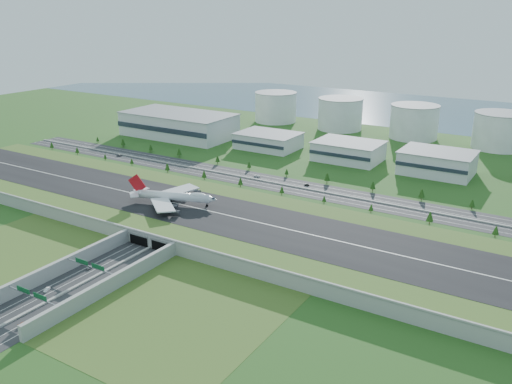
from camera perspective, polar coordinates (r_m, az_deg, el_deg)
The scene contains 24 objects.
ground at distance 360.68m, azimuth -5.74°, elevation -3.03°, with size 1200.00×1200.00×0.00m, color #204E18.
airfield_deck at distance 359.10m, azimuth -5.77°, elevation -2.42°, with size 520.00×100.00×9.20m.
underpass_road at distance 294.06m, azimuth -17.64°, elevation -8.48°, with size 38.80×120.40×8.00m.
sign_gantry_near at distance 295.00m, azimuth -17.07°, elevation -7.56°, with size 38.70×0.70×9.80m.
sign_gantry_far at distance 276.38m, azimuth -22.51°, elevation -10.11°, with size 38.70×0.70×9.80m.
north_expressway at distance 435.15m, azimuth 1.81°, elevation 0.97°, with size 560.00×36.00×0.12m, color #28282B.
tree_row at distance 431.41m, azimuth 2.94°, elevation 1.44°, with size 499.49×48.73×8.45m.
hangar_west at distance 597.96m, azimuth -8.13°, elevation 7.01°, with size 120.00×60.00×25.00m, color silver.
hangar_mid_a at distance 541.23m, azimuth 1.32°, elevation 5.40°, with size 58.00×42.00×15.00m, color silver.
hangar_mid_b at distance 504.84m, azimuth 9.69°, elevation 4.25°, with size 58.00×42.00×17.00m, color silver.
hangar_mid_c at distance 481.89m, azimuth 18.53°, elevation 2.94°, with size 58.00×42.00×19.00m, color silver.
fuel_tank_a at distance 670.34m, azimuth 2.09°, elevation 8.91°, with size 50.00×50.00×35.00m, color silver.
fuel_tank_b at distance 633.52m, azimuth 8.85°, elevation 8.11°, with size 50.00×50.00×35.00m, color silver.
fuel_tank_c at distance 606.45m, azimuth 16.30°, elevation 7.09°, with size 50.00×50.00×35.00m, color silver.
fuel_tank_d at distance 590.48m, azimuth 24.26°, elevation 5.87°, with size 50.00×50.00×35.00m, color silver.
bay_water at distance 783.84m, azimuth 16.12°, elevation 8.37°, with size 1200.00×260.00×0.06m, color #3B5D72.
boeing_747 at distance 368.24m, azimuth -8.72°, elevation -0.44°, with size 60.69×56.42×19.48m.
car_0 at distance 308.73m, azimuth -17.12°, elevation -7.62°, with size 1.56×3.89×1.33m, color #9E9FA2.
car_1 at distance 293.32m, azimuth -21.16°, elevation -9.54°, with size 1.59×4.56×1.50m, color white.
car_2 at distance 300.89m, azimuth -13.61°, elevation -7.99°, with size 2.40×5.19×1.44m, color #0D0D42.
car_3 at distance 268.28m, azimuth -23.21°, elevation -12.62°, with size 2.25×5.54×1.61m, color #A0330E.
car_4 at distance 529.12m, azimuth -14.20°, elevation 3.77°, with size 1.98×4.91×1.67m, color slate.
car_5 at distance 429.69m, azimuth 5.38°, elevation 0.75°, with size 1.40×4.01×1.32m, color black.
car_7 at distance 449.87m, azimuth 0.08°, elevation 1.70°, with size 2.17×5.35×1.55m, color white.
Camera 1 is at (204.95, -264.50, 134.64)m, focal length 38.00 mm.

